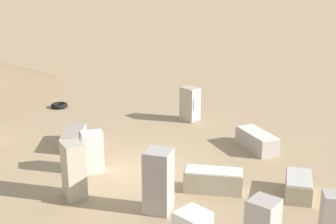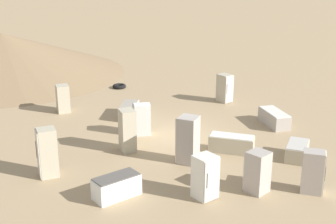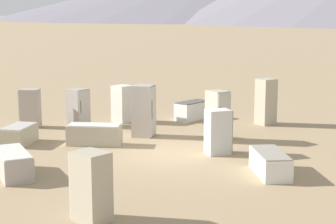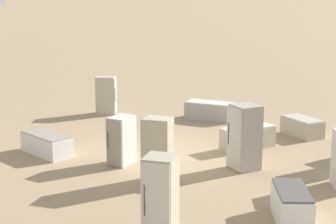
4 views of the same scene
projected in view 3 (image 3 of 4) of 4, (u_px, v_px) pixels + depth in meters
ground_plane at (166, 154)px, 17.88m from camera, size 1000.00×1000.00×0.00m
discarded_fridge_0 at (30, 108)px, 21.89m from camera, size 0.78×0.88×1.50m
discarded_fridge_1 at (13, 163)px, 15.46m from camera, size 2.03×1.13×0.69m
discarded_fridge_2 at (144, 111)px, 20.26m from camera, size 0.99×1.00×1.87m
discarded_fridge_3 at (78, 107)px, 22.21m from camera, size 0.95×0.95×1.46m
discarded_fridge_4 at (192, 110)px, 23.52m from camera, size 1.46×1.69×0.76m
discarded_fridge_5 at (95, 135)px, 19.04m from camera, size 1.30×1.94×0.71m
discarded_fridge_6 at (19, 135)px, 19.20m from camera, size 1.65×1.33×0.63m
discarded_fridge_7 at (266, 102)px, 22.40m from camera, size 0.80×0.84×1.83m
discarded_fridge_8 at (218, 132)px, 17.77m from camera, size 0.62×0.82×1.43m
discarded_fridge_9 at (218, 116)px, 19.59m from camera, size 0.89×0.77×1.76m
discarded_fridge_10 at (122, 104)px, 22.95m from camera, size 0.95×0.94×1.50m
discarded_fridge_11 at (270, 163)px, 15.58m from camera, size 1.93×1.04×0.64m
discarded_fridge_13 at (91, 187)px, 12.05m from camera, size 0.97×0.92×1.54m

